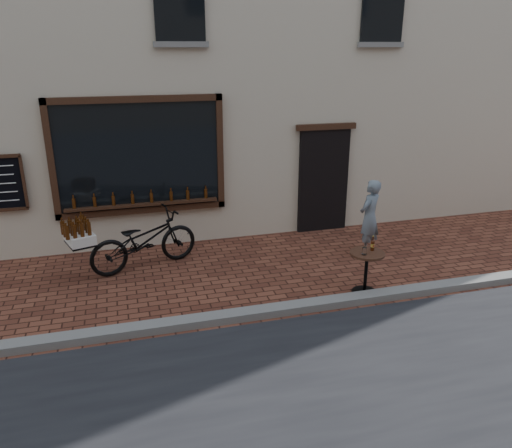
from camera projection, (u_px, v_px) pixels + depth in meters
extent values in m
plane|color=#4C2418|center=(292.00, 318.00, 7.41)|extent=(90.00, 90.00, 0.00)
cube|color=slate|center=(288.00, 308.00, 7.57)|extent=(90.00, 0.25, 0.12)
cube|color=black|center=(139.00, 156.00, 9.44)|extent=(3.00, 0.06, 2.00)
cube|color=black|center=(134.00, 99.00, 9.06)|extent=(3.24, 0.10, 0.12)
cube|color=black|center=(143.00, 210.00, 9.78)|extent=(3.24, 0.10, 0.12)
cube|color=black|center=(51.00, 161.00, 9.03)|extent=(0.12, 0.10, 2.24)
cube|color=black|center=(220.00, 152.00, 9.81)|extent=(0.12, 0.10, 2.24)
cube|color=black|center=(143.00, 204.00, 9.69)|extent=(2.90, 0.16, 0.05)
cube|color=black|center=(323.00, 181.00, 10.66)|extent=(1.10, 0.10, 2.20)
cube|color=black|center=(326.00, 127.00, 10.24)|extent=(1.30, 0.10, 0.12)
cube|color=black|center=(4.00, 183.00, 8.94)|extent=(0.62, 0.04, 0.92)
cylinder|color=#3D1C07|center=(74.00, 204.00, 9.33)|extent=(0.06, 0.06, 0.19)
cylinder|color=#3D1C07|center=(94.00, 202.00, 9.42)|extent=(0.06, 0.06, 0.19)
cylinder|color=#3D1C07|center=(114.00, 201.00, 9.51)|extent=(0.06, 0.06, 0.19)
cylinder|color=#3D1C07|center=(133.00, 199.00, 9.60)|extent=(0.06, 0.06, 0.19)
cylinder|color=#3D1C07|center=(152.00, 198.00, 9.69)|extent=(0.06, 0.06, 0.19)
cylinder|color=#3D1C07|center=(170.00, 196.00, 9.78)|extent=(0.06, 0.06, 0.19)
cylinder|color=#3D1C07|center=(188.00, 195.00, 9.87)|extent=(0.06, 0.06, 0.19)
cylinder|color=#3D1C07|center=(206.00, 194.00, 9.96)|extent=(0.06, 0.06, 0.19)
cube|color=black|center=(383.00, 4.00, 9.76)|extent=(0.90, 0.06, 1.40)
imported|color=black|center=(144.00, 240.00, 8.96)|extent=(2.11, 1.29, 1.05)
cube|color=black|center=(80.00, 243.00, 8.31)|extent=(0.55, 0.66, 0.03)
cube|color=silver|center=(80.00, 237.00, 8.28)|extent=(0.56, 0.68, 0.16)
cylinder|color=#3D1C07|center=(89.00, 229.00, 8.11)|extent=(0.07, 0.07, 0.22)
cylinder|color=#3D1C07|center=(82.00, 230.00, 8.05)|extent=(0.07, 0.07, 0.22)
cylinder|color=#3D1C07|center=(75.00, 232.00, 7.99)|extent=(0.07, 0.07, 0.22)
cylinder|color=#3D1C07|center=(67.00, 233.00, 7.93)|extent=(0.07, 0.07, 0.22)
cylinder|color=#3D1C07|center=(87.00, 226.00, 8.22)|extent=(0.07, 0.07, 0.22)
cylinder|color=#3D1C07|center=(79.00, 228.00, 8.16)|extent=(0.07, 0.07, 0.22)
cylinder|color=#3D1C07|center=(72.00, 229.00, 8.10)|extent=(0.07, 0.07, 0.22)
cylinder|color=#3D1C07|center=(65.00, 230.00, 8.04)|extent=(0.07, 0.07, 0.22)
cylinder|color=#3D1C07|center=(84.00, 224.00, 8.33)|extent=(0.07, 0.07, 0.22)
cylinder|color=#3D1C07|center=(77.00, 225.00, 8.27)|extent=(0.07, 0.07, 0.22)
cylinder|color=#3D1C07|center=(70.00, 227.00, 8.21)|extent=(0.07, 0.07, 0.22)
cylinder|color=#3D1C07|center=(63.00, 228.00, 8.15)|extent=(0.07, 0.07, 0.22)
cylinder|color=#3D1C07|center=(82.00, 222.00, 8.44)|extent=(0.07, 0.07, 0.22)
cylinder|color=black|center=(364.00, 292.00, 8.19)|extent=(0.41, 0.41, 0.03)
cylinder|color=black|center=(366.00, 273.00, 8.07)|extent=(0.06, 0.06, 0.65)
cylinder|color=#311A10|center=(367.00, 253.00, 7.96)|extent=(0.56, 0.56, 0.04)
cylinder|color=gold|center=(373.00, 245.00, 8.00)|extent=(0.06, 0.06, 0.06)
cylinder|color=white|center=(364.00, 251.00, 7.85)|extent=(0.07, 0.07, 0.12)
imported|color=slate|center=(369.00, 217.00, 9.55)|extent=(0.64, 0.58, 1.46)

